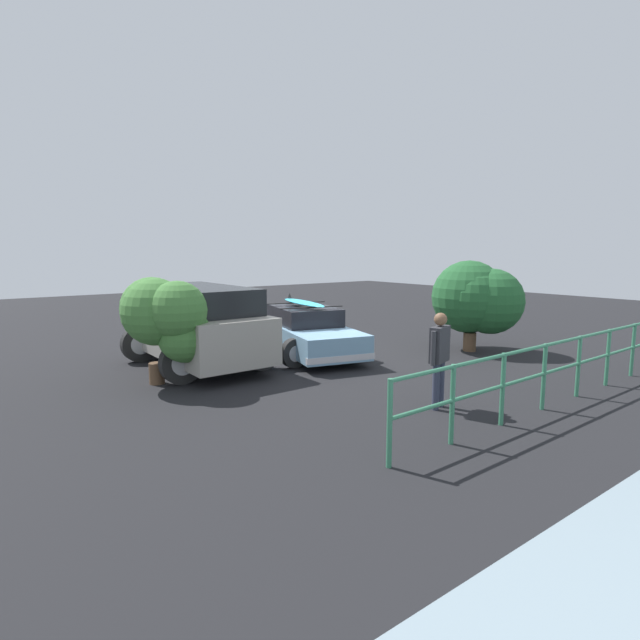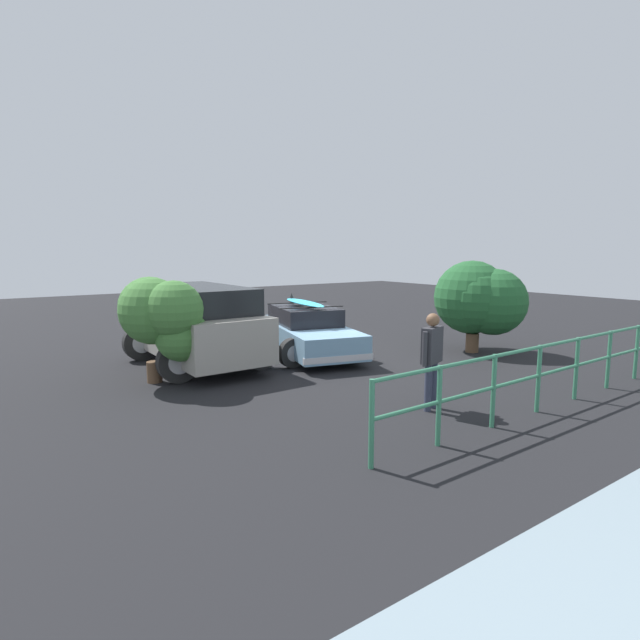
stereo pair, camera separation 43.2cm
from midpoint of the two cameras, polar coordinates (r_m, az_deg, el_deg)
ground_plane at (r=12.80m, az=0.72°, el=-4.11°), size 44.00×44.00×0.02m
sedan_car at (r=12.97m, az=-0.64°, el=-1.23°), size 2.96×4.68×1.50m
suv_car at (r=11.91m, az=-12.84°, el=-0.45°), size 2.78×4.46×1.85m
person_bystander at (r=8.59m, az=14.08°, el=-3.60°), size 0.61×0.32×1.64m
railing_fence at (r=9.64m, az=26.80°, el=-4.54°), size 8.68×0.20×1.13m
bush_near_left at (r=13.75m, az=18.77°, el=2.21°), size 2.09×2.33×2.41m
bush_near_right at (r=10.26m, az=-16.51°, el=0.63°), size 1.63×1.79×2.16m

